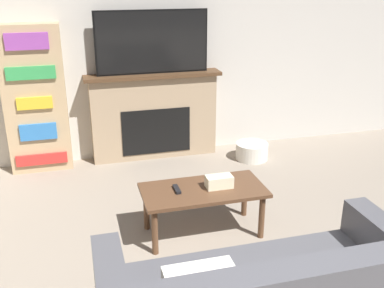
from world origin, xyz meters
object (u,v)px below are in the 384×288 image
Objects in this scene: coffee_table at (203,195)px; storage_basket at (252,151)px; tv at (152,42)px; fireplace at (154,115)px; bookshelf at (35,100)px.

storage_basket is (1.03, 1.41, -0.26)m from coffee_table.
fireplace is at bearing 90.00° from tv.
fireplace is 1.33m from bookshelf.
tv is (0.00, -0.02, 0.85)m from fireplace.
bookshelf reaches higher than coffee_table.
tv reaches higher than coffee_table.
storage_basket is at bearing -19.44° from tv.
fireplace is at bearing 0.98° from bookshelf.
coffee_table is at bearing -87.97° from tv.
tv is at bearing -90.00° from fireplace.
storage_basket is at bearing -20.36° from fireplace.
storage_basket is (2.39, -0.38, -0.70)m from bookshelf.
tv is 0.79× the size of bookshelf.
bookshelf is at bearing -179.90° from tv.
fireplace is 1.23m from storage_basket.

